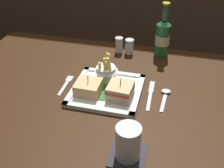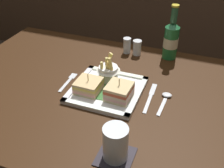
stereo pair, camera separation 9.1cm
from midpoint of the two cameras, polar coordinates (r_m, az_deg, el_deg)
name	(u,v)px [view 1 (the left image)]	position (r m, az deg, el deg)	size (l,w,h in m)	color
dining_table	(117,118)	(1.07, -1.40, -7.07)	(1.34, 0.82, 0.72)	black
square_plate	(107,90)	(1.01, -3.72, -1.40)	(0.25, 0.25, 0.02)	white
sandwich_half_left	(88,87)	(0.98, -7.57, -0.79)	(0.09, 0.09, 0.07)	tan
sandwich_half_right	(120,91)	(0.95, -1.01, -1.57)	(0.09, 0.09, 0.08)	#D3B785
fries_cup	(106,71)	(1.04, -3.77, 2.71)	(0.09, 0.09, 0.11)	white
beer_bottle	(163,36)	(1.22, 8.37, 9.68)	(0.06, 0.06, 0.24)	#206E34
drink_coaster	(127,156)	(0.78, -0.21, -14.82)	(0.10, 0.10, 0.00)	black
water_glass	(128,144)	(0.75, -0.21, -12.55)	(0.07, 0.07, 0.10)	silver
fork	(66,84)	(1.07, -11.95, -0.07)	(0.02, 0.13, 0.00)	silver
knife	(150,94)	(1.00, 5.41, -2.12)	(0.02, 0.18, 0.00)	silver
spoon	(165,94)	(1.00, 8.49, -2.22)	(0.03, 0.13, 0.01)	silver
salt_shaker	(119,46)	(1.26, -0.63, 7.88)	(0.04, 0.04, 0.07)	silver
pepper_shaker	(129,47)	(1.25, 1.52, 7.57)	(0.04, 0.04, 0.07)	silver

